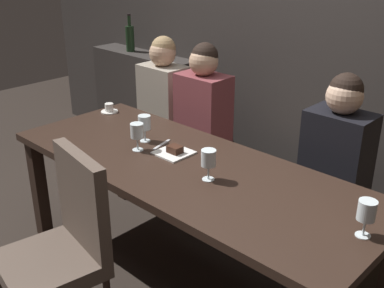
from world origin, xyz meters
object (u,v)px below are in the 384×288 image
Objects in this scene: fork_on_table at (162,145)px; chair_near_side at (64,241)px; diner_bearded at (203,102)px; wine_glass_near_left at (209,160)px; dessert_plate at (174,151)px; wine_glass_near_right at (137,131)px; wine_bottle_dark_red at (130,38)px; banquette_bench at (259,200)px; diner_far_end at (338,143)px; wine_glass_end_left at (367,211)px; wine_glass_center_front at (144,123)px; dining_table at (187,179)px; espresso_cup at (109,109)px; diner_redhead at (163,89)px.

chair_near_side is at bearing -90.71° from fork_on_table.
diner_bearded is 1.02m from wine_glass_near_left.
chair_near_side reaches higher than dessert_plate.
diner_bearded is 0.76m from wine_glass_near_right.
wine_bottle_dark_red is at bearing 147.90° from dessert_plate.
diner_far_end is (0.53, -0.02, 0.58)m from banquette_bench.
wine_glass_near_left and wine_glass_end_left have the same top height.
dining_table is at bearing -8.56° from wine_glass_center_front.
wine_glass_near_left is at bearing -29.45° from wine_bottle_dark_red.
espresso_cup is at bearing 132.89° from chair_near_side.
dining_table is 2.80× the size of diner_bearded.
espresso_cup is (-0.89, 0.96, 0.21)m from chair_near_side.
chair_near_side reaches higher than espresso_cup.
banquette_bench is 1.46m from chair_near_side.
diner_bearded is 4.79× the size of wine_glass_near_right.
wine_glass_end_left is (1.95, -0.71, 0.04)m from diner_redhead.
diner_bearded is 1.03m from diner_far_end.
chair_near_side reaches higher than wine_glass_end_left.
chair_near_side is 5.98× the size of wine_glass_end_left.
fork_on_table is at bearing -43.97° from diner_redhead.
dining_table is 0.87m from diner_far_end.
dining_table is 2.02m from wine_bottle_dark_red.
dessert_plate reaches higher than banquette_bench.
fork_on_table is at bearing 13.40° from wine_glass_center_front.
diner_redhead reaches higher than espresso_cup.
diner_far_end is at bearing -0.19° from diner_bearded.
wine_glass_center_front is at bearing -16.72° from espresso_cup.
wine_glass_near_right is 0.54m from wine_glass_near_left.
espresso_cup reaches higher than dining_table.
diner_far_end reaches higher than wine_glass_near_left.
dining_table is 0.19m from dessert_plate.
wine_bottle_dark_red is at bearing 169.34° from banquette_bench.
wine_bottle_dark_red is at bearing 132.33° from chair_near_side.
wine_glass_near_right is at bearing -114.47° from banquette_bench.
chair_near_side is at bearing -47.67° from wine_bottle_dark_red.
banquette_bench is at bearing 145.50° from wine_glass_end_left.
wine_glass_center_front is 0.16m from fork_on_table.
wine_glass_near_left is 1.00× the size of wine_glass_end_left.
dining_table is 1.01m from wine_glass_end_left.
banquette_bench is 14.71× the size of fork_on_table.
diner_bearded reaches higher than wine_glass_end_left.
wine_bottle_dark_red is 2.18m from wine_glass_near_left.
wine_glass_near_left is (0.31, 0.67, 0.29)m from chair_near_side.
diner_bearded reaches higher than banquette_bench.
espresso_cup is (-0.04, -0.49, -0.05)m from diner_redhead.
espresso_cup is at bearing -137.91° from diner_bearded.
banquette_bench is 0.85m from dessert_plate.
espresso_cup is at bearing -94.93° from diner_redhead.
chair_near_side reaches higher than fork_on_table.
banquette_bench is 15.24× the size of wine_glass_near_left.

